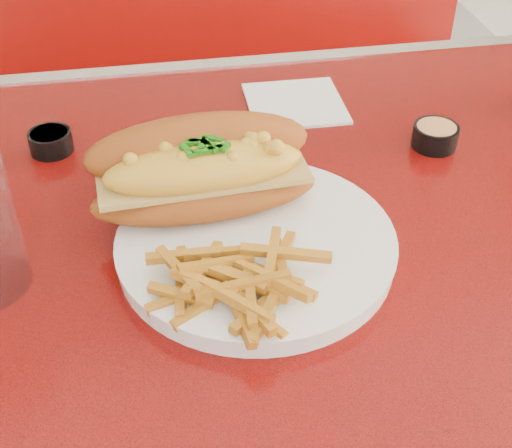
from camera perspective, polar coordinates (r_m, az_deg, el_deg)
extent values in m
cube|color=red|center=(0.82, 4.71, -0.52)|extent=(1.20, 0.80, 0.04)
cube|color=white|center=(1.15, -0.19, 12.00)|extent=(1.22, 0.03, 0.04)
cylinder|color=white|center=(1.09, 3.65, -16.15)|extent=(0.09, 0.09, 0.72)
cube|color=maroon|center=(1.74, -2.34, 2.00)|extent=(1.20, 0.50, 0.45)
cylinder|color=white|center=(0.74, 0.00, -1.83)|extent=(0.36, 0.36, 0.02)
cylinder|color=white|center=(0.74, 0.00, -1.17)|extent=(0.36, 0.36, 0.00)
ellipsoid|color=#A9531B|center=(0.76, -4.09, 2.43)|extent=(0.25, 0.09, 0.05)
cube|color=tan|center=(0.75, -4.15, 3.66)|extent=(0.23, 0.07, 0.01)
ellipsoid|color=yellow|center=(0.74, -4.20, 4.50)|extent=(0.21, 0.08, 0.05)
ellipsoid|color=#A9531B|center=(0.77, -4.65, 6.06)|extent=(0.25, 0.10, 0.09)
cube|color=silver|center=(0.77, 4.30, 0.85)|extent=(0.06, 0.11, 0.00)
cube|color=silver|center=(0.82, 1.10, 3.31)|extent=(0.03, 0.03, 0.00)
cylinder|color=white|center=(0.85, -6.52, 4.86)|extent=(0.09, 0.09, 0.05)
cylinder|color=black|center=(0.83, -6.63, 6.15)|extent=(0.08, 0.08, 0.01)
cylinder|color=black|center=(0.94, -16.10, 6.35)|extent=(0.06, 0.06, 0.03)
cylinder|color=#D8864E|center=(0.94, -16.22, 6.91)|extent=(0.06, 0.06, 0.01)
cylinder|color=black|center=(0.94, 14.13, 6.83)|extent=(0.06, 0.06, 0.03)
cylinder|color=#D8864E|center=(0.94, 14.24, 7.42)|extent=(0.05, 0.05, 0.01)
cube|color=white|center=(1.01, 3.15, 9.61)|extent=(0.13, 0.13, 0.00)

